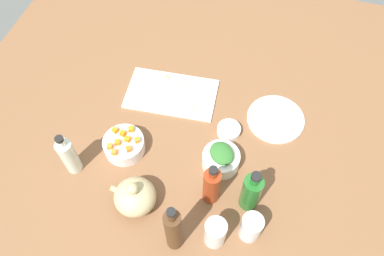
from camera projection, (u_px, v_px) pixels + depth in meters
tabletop at (192, 137)px, 144.79cm from camera, size 190.00×190.00×3.00cm
cutting_board at (171, 94)px, 153.24cm from camera, size 37.17×23.53×1.00cm
plate_tofu at (276, 119)px, 146.66cm from camera, size 21.85×21.85×1.20cm
bowl_greens at (221, 160)px, 134.34cm from camera, size 13.16×13.16×6.43cm
bowl_carrots at (124, 145)px, 137.89cm from camera, size 14.79×14.79×5.73cm
bowl_small_side at (229, 130)px, 142.84cm from camera, size 8.76×8.76×3.04cm
teapot at (135, 196)px, 124.80cm from camera, size 15.66×13.90×13.77cm
bottle_0 at (251, 192)px, 121.85cm from camera, size 6.37×6.37×21.09cm
bottle_1 at (212, 186)px, 122.98cm from camera, size 5.59×5.59×20.85cm
bottle_2 at (69, 156)px, 129.15cm from camera, size 5.48×5.48×20.27cm
bottle_3 at (173, 230)px, 112.20cm from camera, size 5.19×5.19×27.63cm
drinking_glass_0 at (251, 227)px, 119.01cm from camera, size 6.86×6.86×11.33cm
drinking_glass_1 at (215, 233)px, 117.52cm from camera, size 6.84×6.84×12.46cm
carrot_cube_0 at (129, 149)px, 132.76cm from camera, size 2.53×2.53×1.80cm
carrot_cube_1 at (128, 139)px, 134.85cm from camera, size 2.02×2.02×1.80cm
carrot_cube_2 at (131, 129)px, 137.09cm from camera, size 2.34×2.34×1.80cm
carrot_cube_3 at (123, 133)px, 136.14cm from camera, size 2.01×2.01×1.80cm
carrot_cube_4 at (118, 142)px, 134.16cm from camera, size 2.33×2.33×1.80cm
carrot_cube_5 at (110, 146)px, 133.30cm from camera, size 2.33×2.33×1.80cm
carrot_cube_6 at (115, 130)px, 136.83cm from camera, size 2.36×2.36×1.80cm
carrot_cube_7 at (137, 140)px, 134.65cm from camera, size 2.50×2.50×1.80cm
carrot_cube_8 at (114, 152)px, 132.06cm from camera, size 2.20×2.20×1.80cm
chopped_greens_mound at (222, 153)px, 130.22cm from camera, size 12.08×12.23×3.31cm
tofu_cube_0 at (269, 122)px, 143.82cm from camera, size 2.89×2.89×2.20cm
tofu_cube_1 at (266, 113)px, 146.08cm from camera, size 2.21×2.21×2.20cm
tofu_cube_2 at (283, 121)px, 144.17cm from camera, size 3.03×3.03×2.20cm
tofu_cube_3 at (276, 107)px, 147.63cm from camera, size 2.66×2.66×2.20cm
tofu_cube_4 at (275, 115)px, 145.58cm from camera, size 2.78×2.78×2.20cm
dumpling_0 at (164, 77)px, 155.25cm from camera, size 6.47×6.24×3.13cm
dumpling_1 at (183, 82)px, 153.87cm from camera, size 7.42×7.42×2.96cm
dumpling_2 at (191, 107)px, 147.59cm from camera, size 6.42×6.41×2.59cm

